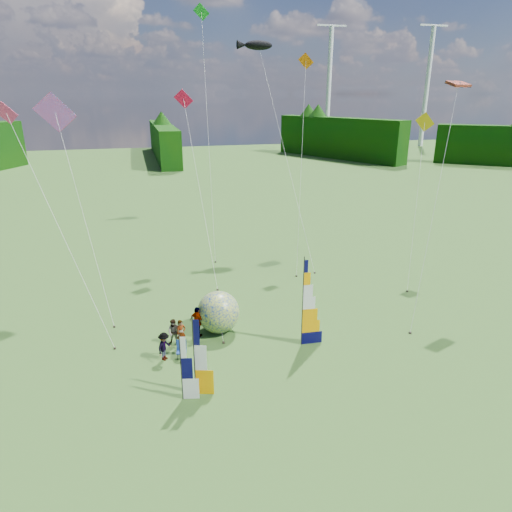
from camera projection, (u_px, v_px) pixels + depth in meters
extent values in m
plane|color=#3D6228|center=(297.00, 386.00, 22.38)|extent=(220.00, 220.00, 0.00)
sphere|color=navy|center=(218.00, 312.00, 27.17)|extent=(2.97, 2.97, 2.53)
imported|color=#66594C|center=(181.00, 333.00, 25.80)|extent=(0.66, 0.55, 1.55)
imported|color=#66594C|center=(174.00, 332.00, 25.84)|extent=(0.85, 0.66, 1.57)
imported|color=#66594C|center=(164.00, 346.00, 24.36)|extent=(0.90, 1.07, 1.60)
imported|color=#66594C|center=(198.00, 322.00, 26.66)|extent=(1.09, 1.11, 1.88)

